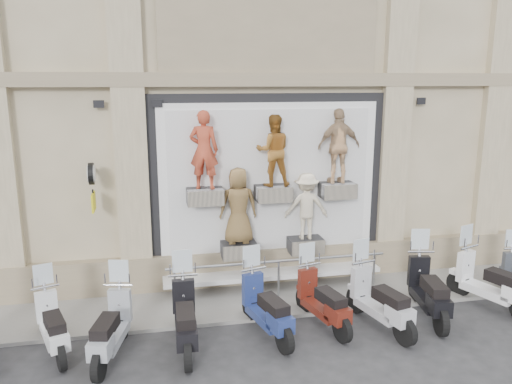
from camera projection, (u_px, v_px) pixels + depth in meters
ground at (305, 343)px, 9.39m from camera, size 90.00×90.00×0.00m
sidewalk at (277, 295)px, 11.38m from camera, size 16.00×2.20×0.08m
building at (238, 40)px, 14.75m from camera, size 14.00×8.60×12.00m
shop_vitrine at (274, 188)px, 11.49m from camera, size 5.60×0.83×4.30m
guard_rail at (279, 279)px, 11.19m from camera, size 5.06×0.10×0.93m
clock_sign_bracket at (92, 181)px, 10.34m from camera, size 0.10×0.80×1.02m
scooter_b at (51, 314)px, 8.92m from camera, size 1.12×1.92×1.50m
scooter_c at (110, 316)px, 8.75m from camera, size 1.01×2.04×1.60m
scooter_d at (185, 306)px, 9.05m from camera, size 0.65×2.07×1.67m
scooter_e at (266, 296)px, 9.51m from camera, size 1.05×2.08×1.63m
scooter_f at (323, 290)px, 9.88m from camera, size 0.99×2.00×1.56m
scooter_g at (381, 289)px, 9.79m from camera, size 1.06×2.13×1.66m
scooter_h at (429, 279)px, 10.24m from camera, size 1.00×2.18×1.71m
scooter_i at (492, 271)px, 10.63m from camera, size 1.30×2.19×1.71m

